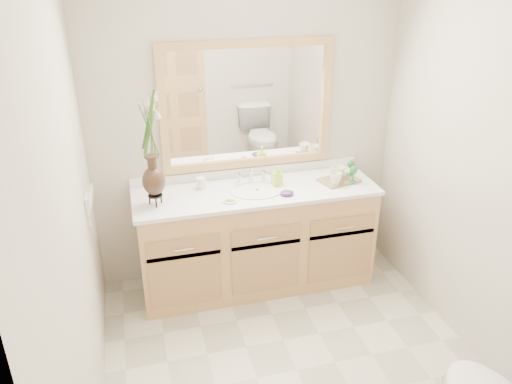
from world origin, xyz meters
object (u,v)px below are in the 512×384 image
object	(u,v)px
tray	(339,180)
soap_bottle	(277,176)
tumbler	(201,183)
flower_vase	(149,135)

from	to	relation	value
tray	soap_bottle	bearing A→B (deg)	158.81
tumbler	soap_bottle	xyz separation A→B (m)	(0.57, -0.08, 0.03)
soap_bottle	tray	size ratio (longest dim) A/B	0.47
flower_vase	tumbler	xyz separation A→B (m)	(0.35, 0.19, -0.47)
flower_vase	tray	bearing A→B (deg)	2.00
tumbler	tray	distance (m)	1.07
tumbler	tray	world-z (taller)	tumbler
tray	flower_vase	bearing A→B (deg)	167.64
flower_vase	soap_bottle	world-z (taller)	flower_vase
flower_vase	soap_bottle	size ratio (longest dim) A/B	5.47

